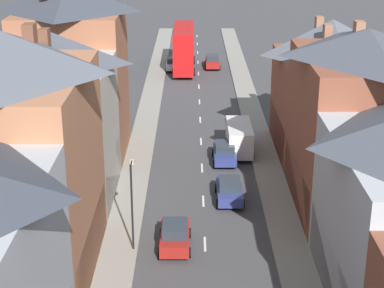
{
  "coord_description": "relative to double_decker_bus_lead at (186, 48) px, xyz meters",
  "views": [
    {
      "loc": [
        -0.78,
        -16.19,
        19.18
      ],
      "look_at": [
        -0.94,
        32.62,
        1.02
      ],
      "focal_mm": 60.0,
      "sensor_mm": 36.0,
      "label": 1
    }
  ],
  "objects": [
    {
      "name": "pavement_left",
      "position": [
        -3.29,
        -23.87,
        -2.75
      ],
      "size": [
        2.2,
        104.0,
        0.14
      ],
      "primitive_type": "cube",
      "color": "gray",
      "rests_on": "ground"
    },
    {
      "name": "pavement_right",
      "position": [
        6.91,
        -23.87,
        -2.75
      ],
      "size": [
        2.2,
        104.0,
        0.14
      ],
      "primitive_type": "cube",
      "color": "gray",
      "rests_on": "ground"
    },
    {
      "name": "centre_line_dashes",
      "position": [
        1.81,
        -25.87,
        -2.81
      ],
      "size": [
        0.14,
        97.8,
        0.01
      ],
      "color": "silver",
      "rests_on": "ground"
    },
    {
      "name": "terrace_row_left",
      "position": [
        -8.38,
        -48.61,
        3.32
      ],
      "size": [
        8.0,
        49.98,
        14.08
      ],
      "color": "#BCB7A8",
      "rests_on": "ground"
    },
    {
      "name": "double_decker_bus_lead",
      "position": [
        0.0,
        0.0,
        0.0
      ],
      "size": [
        2.74,
        10.8,
        5.3
      ],
      "color": "red",
      "rests_on": "ground"
    },
    {
      "name": "car_near_blue",
      "position": [
        3.61,
        -37.68,
        -2.01
      ],
      "size": [
        1.9,
        4.04,
        1.59
      ],
      "color": "navy",
      "rests_on": "ground"
    },
    {
      "name": "car_near_silver",
      "position": [
        0.01,
        -44.28,
        -1.98
      ],
      "size": [
        1.9,
        3.88,
        1.66
      ],
      "color": "maroon",
      "rests_on": "ground"
    },
    {
      "name": "car_mid_black",
      "position": [
        3.61,
        1.13,
        -1.97
      ],
      "size": [
        1.9,
        4.22,
        1.68
      ],
      "color": "maroon",
      "rests_on": "ground"
    },
    {
      "name": "car_mid_white",
      "position": [
        -1.29,
        0.06,
        -2.0
      ],
      "size": [
        1.9,
        4.02,
        1.62
      ],
      "color": "silver",
      "rests_on": "ground"
    },
    {
      "name": "car_far_grey",
      "position": [
        3.61,
        -30.63,
        -1.98
      ],
      "size": [
        1.9,
        3.93,
        1.66
      ],
      "color": "navy",
      "rests_on": "ground"
    },
    {
      "name": "delivery_van",
      "position": [
        4.91,
        -28.54,
        -1.48
      ],
      "size": [
        2.2,
        5.2,
        2.41
      ],
      "color": "white",
      "rests_on": "ground"
    },
    {
      "name": "street_lamp",
      "position": [
        -2.44,
        -44.52,
        0.43
      ],
      "size": [
        0.2,
        1.12,
        5.5
      ],
      "color": "black",
      "rests_on": "ground"
    }
  ]
}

